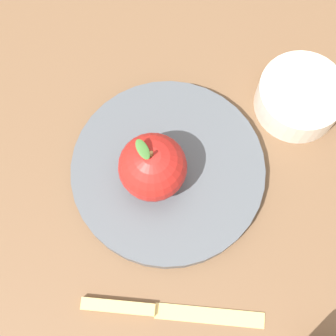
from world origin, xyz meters
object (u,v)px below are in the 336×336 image
(knife, at_px, (155,310))
(side_bowl, at_px, (300,96))
(dinner_plate, at_px, (168,170))
(apple, at_px, (153,166))

(knife, bearing_deg, side_bowl, -100.54)
(dinner_plate, relative_size, apple, 2.62)
(dinner_plate, height_order, apple, apple)
(apple, bearing_deg, knife, 115.29)
(side_bowl, distance_m, knife, 0.32)
(dinner_plate, xyz_separation_m, apple, (0.01, 0.02, 0.05))
(apple, distance_m, side_bowl, 0.21)
(side_bowl, xyz_separation_m, knife, (0.06, 0.31, -0.02))
(dinner_plate, xyz_separation_m, side_bowl, (-0.11, -0.16, 0.02))
(dinner_plate, height_order, side_bowl, side_bowl)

